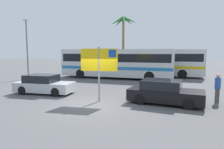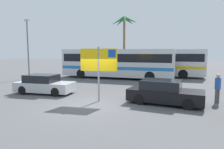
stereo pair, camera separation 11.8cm
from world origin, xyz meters
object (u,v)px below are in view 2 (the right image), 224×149
car_silver (44,84)px  bus_front_coach (117,62)px  bus_rear_coach (150,61)px  pedestrian_crossing_lot (218,86)px  car_black (164,92)px  ferry_sign (99,62)px

car_silver → bus_front_coach: bearing=70.6°
bus_rear_coach → pedestrian_crossing_lot: 12.69m
bus_front_coach → car_silver: bearing=-105.1°
bus_front_coach → car_black: size_ratio=2.86×
car_silver → pedestrian_crossing_lot: (11.08, 0.91, 0.35)m
car_black → car_silver: bearing=-175.4°
ferry_sign → car_black: ferry_sign is taller
car_silver → pedestrian_crossing_lot: 11.12m
pedestrian_crossing_lot → ferry_sign: bearing=63.0°
ferry_sign → pedestrian_crossing_lot: ferry_sign is taller
bus_rear_coach → ferry_sign: ferry_sign is taller
bus_front_coach → pedestrian_crossing_lot: 11.96m
bus_rear_coach → car_black: size_ratio=2.86×
bus_front_coach → pedestrian_crossing_lot: bearing=-43.8°
car_black → ferry_sign: bearing=-162.9°
car_silver → car_black: bearing=-5.5°
bus_front_coach → car_black: (5.74, -9.33, -1.15)m
bus_front_coach → pedestrian_crossing_lot: bus_front_coach is taller
bus_rear_coach → ferry_sign: 13.28m
bus_rear_coach → car_black: (2.61, -12.49, -1.15)m
car_silver → pedestrian_crossing_lot: pedestrian_crossing_lot is taller
bus_rear_coach → car_black: bus_rear_coach is taller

